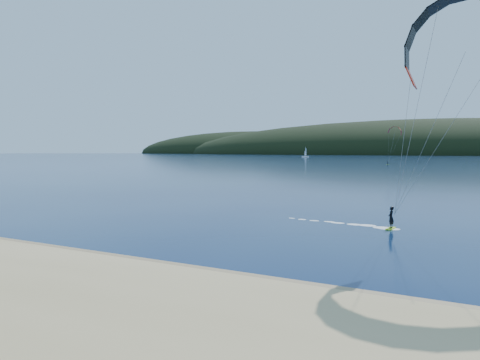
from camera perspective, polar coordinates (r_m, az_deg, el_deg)
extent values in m
plane|color=#08153E|center=(23.16, -16.28, -13.83)|extent=(1800.00, 1800.00, 0.00)
cube|color=#8E7052|center=(26.44, -9.40, -11.37)|extent=(220.00, 2.50, 0.10)
ellipsoid|color=black|center=(738.81, 22.36, 3.09)|extent=(840.00, 280.00, 110.00)
ellipsoid|color=black|center=(888.69, 0.99, 3.47)|extent=(520.00, 220.00, 90.00)
cube|color=#B5EB1B|center=(41.17, 19.10, -6.00)|extent=(0.71, 1.63, 0.09)
imported|color=black|center=(41.01, 19.13, -4.62)|extent=(0.55, 0.76, 1.94)
cylinder|color=gray|center=(36.85, 23.08, 4.44)|extent=(0.02, 0.02, 14.67)
cube|color=#B5EB1B|center=(224.02, 18.75, 1.94)|extent=(1.23, 1.20, 0.07)
imported|color=black|center=(224.00, 18.75, 2.15)|extent=(0.98, 0.98, 1.60)
cylinder|color=gray|center=(221.36, 19.19, 4.01)|extent=(0.02, 0.02, 14.94)
cube|color=white|center=(440.35, 8.53, 3.03)|extent=(7.32, 3.24, 1.24)
cylinder|color=white|center=(440.31, 8.54, 3.66)|extent=(0.18, 0.18, 9.72)
cube|color=white|center=(441.46, 8.60, 3.66)|extent=(0.37, 2.28, 7.07)
cube|color=white|center=(438.96, 8.48, 3.43)|extent=(0.29, 1.76, 4.42)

